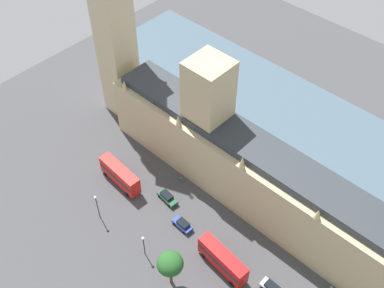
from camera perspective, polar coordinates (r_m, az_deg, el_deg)
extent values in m
plane|color=#424244|center=(97.04, 6.47, -7.15)|extent=(139.67, 139.67, 0.00)
cube|color=#475B6B|center=(112.99, 15.05, 1.27)|extent=(28.20, 125.70, 0.25)
cube|color=tan|center=(92.61, 7.60, -3.89)|extent=(10.66, 69.67, 13.88)
cube|color=tan|center=(92.47, 1.89, 2.94)|extent=(7.48, 7.48, 27.86)
cube|color=#2D3338|center=(86.79, 8.09, -0.66)|extent=(8.10, 66.88, 1.60)
cone|color=tan|center=(99.55, -8.19, 7.06)|extent=(1.20, 1.20, 2.30)
cone|color=tan|center=(90.49, -1.65, 2.89)|extent=(1.20, 1.20, 2.73)
cone|color=tan|center=(83.52, 6.09, -2.19)|extent=(1.20, 1.20, 2.91)
cone|color=tan|center=(79.45, 14.97, -8.16)|extent=(1.20, 1.20, 2.14)
cube|color=#CCBA8E|center=(106.24, -9.09, 11.29)|extent=(6.59, 6.59, 34.26)
cube|color=red|center=(98.70, -8.70, -3.71)|extent=(3.09, 10.63, 4.20)
cube|color=black|center=(98.63, -8.70, -3.68)|extent=(3.13, 10.23, 0.70)
cylinder|color=black|center=(98.73, -6.73, -5.33)|extent=(0.41, 1.12, 1.10)
cylinder|color=black|center=(97.99, -7.78, -6.06)|extent=(0.41, 1.12, 1.10)
cylinder|color=black|center=(102.74, -9.31, -2.95)|extent=(0.41, 1.12, 1.10)
cylinder|color=black|center=(102.02, -10.33, -3.62)|extent=(0.41, 1.12, 1.10)
cube|color=#19472D|center=(96.48, -2.98, -6.53)|extent=(2.32, 4.91, 0.75)
cube|color=black|center=(96.04, -3.08, -6.19)|extent=(1.81, 2.81, 0.65)
cylinder|color=black|center=(96.36, -2.01, -6.95)|extent=(0.32, 0.70, 0.68)
cylinder|color=black|center=(95.78, -2.79, -7.48)|extent=(0.32, 0.70, 0.68)
cylinder|color=black|center=(97.82, -3.15, -5.86)|extent=(0.32, 0.70, 0.68)
cylinder|color=black|center=(97.24, -3.92, -6.37)|extent=(0.32, 0.70, 0.68)
cube|color=navy|center=(92.70, -1.17, -9.73)|extent=(1.99, 4.34, 0.75)
cube|color=black|center=(92.03, -1.08, -9.57)|extent=(1.62, 2.45, 0.65)
cylinder|color=black|center=(93.27, -2.13, -9.66)|extent=(0.28, 0.69, 0.68)
cylinder|color=black|center=(93.89, -1.38, -9.06)|extent=(0.28, 0.69, 0.68)
cylinder|color=black|center=(92.17, -0.94, -10.67)|extent=(0.28, 0.69, 0.68)
cylinder|color=black|center=(92.79, -0.19, -10.06)|extent=(0.28, 0.69, 0.68)
cube|color=red|center=(86.72, 3.73, -13.80)|extent=(3.47, 10.69, 4.20)
cube|color=black|center=(86.65, 3.73, -13.77)|extent=(3.49, 10.29, 0.70)
cylinder|color=black|center=(89.37, 1.44, -13.37)|extent=(0.45, 1.13, 1.10)
cylinder|color=black|center=(90.20, 2.54, -12.51)|extent=(0.45, 1.13, 1.10)
cylinder|color=black|center=(87.05, 4.85, -16.47)|extent=(0.45, 1.13, 1.10)
cylinder|color=black|center=(87.90, 5.95, -15.55)|extent=(0.45, 1.13, 1.10)
cube|color=black|center=(86.69, 9.68, -16.63)|extent=(1.63, 2.65, 0.65)
cylinder|color=black|center=(88.25, 9.27, -16.08)|extent=(0.26, 0.68, 0.68)
cylinder|color=black|center=(87.53, 8.55, -16.84)|extent=(0.26, 0.68, 0.68)
sphere|color=beige|center=(88.83, 16.51, -16.23)|extent=(0.26, 0.26, 0.26)
cylinder|color=#336B60|center=(99.29, -1.34, -4.37)|extent=(0.62, 0.62, 1.32)
sphere|color=#8C6647|center=(98.68, -1.35, -4.09)|extent=(0.25, 0.25, 0.25)
cube|color=navy|center=(99.22, -1.50, -4.37)|extent=(0.27, 0.30, 0.24)
cylinder|color=brown|center=(85.42, -2.57, -15.59)|extent=(0.56, 0.56, 4.90)
ellipsoid|color=#235623|center=(81.73, -2.67, -14.24)|extent=(4.61, 4.61, 3.92)
cylinder|color=black|center=(88.38, -5.80, -12.25)|extent=(0.18, 0.18, 5.17)
sphere|color=#F2EAC6|center=(85.94, -5.95, -11.27)|extent=(0.56, 0.56, 0.56)
cylinder|color=black|center=(93.71, -11.30, -7.59)|extent=(0.18, 0.18, 6.29)
sphere|color=#F2EAC6|center=(90.99, -11.62, -6.34)|extent=(0.56, 0.56, 0.56)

